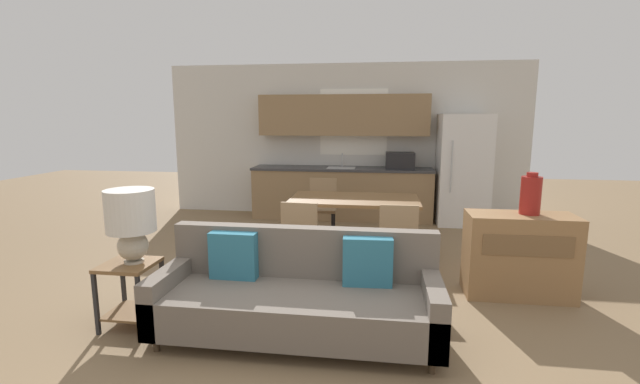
# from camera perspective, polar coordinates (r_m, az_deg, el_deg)

# --- Properties ---
(ground_plane) EXTENTS (20.00, 20.00, 0.00)m
(ground_plane) POSITION_cam_1_polar(r_m,az_deg,el_deg) (3.62, -3.64, -19.21)
(ground_plane) COLOR #7F6647
(wall_back) EXTENTS (6.40, 0.07, 2.70)m
(wall_back) POSITION_cam_1_polar(r_m,az_deg,el_deg) (7.76, 3.23, 6.89)
(wall_back) COLOR silver
(wall_back) RESTS_ON ground_plane
(kitchen_counter) EXTENTS (3.13, 0.65, 2.15)m
(kitchen_counter) POSITION_cam_1_polar(r_m,az_deg,el_deg) (7.51, 3.12, 2.87)
(kitchen_counter) COLOR #8E704C
(kitchen_counter) RESTS_ON ground_plane
(refrigerator) EXTENTS (0.81, 0.79, 1.82)m
(refrigerator) POSITION_cam_1_polar(r_m,az_deg,el_deg) (7.47, 18.47, 2.84)
(refrigerator) COLOR white
(refrigerator) RESTS_ON ground_plane
(dining_table) EXTENTS (1.61, 0.89, 0.75)m
(dining_table) POSITION_cam_1_polar(r_m,az_deg,el_deg) (5.45, 4.60, -1.44)
(dining_table) COLOR brown
(dining_table) RESTS_ON ground_plane
(couch) EXTENTS (2.25, 0.80, 0.84)m
(couch) POSITION_cam_1_polar(r_m,az_deg,el_deg) (3.58, -2.92, -13.64)
(couch) COLOR #3D2D1E
(couch) RESTS_ON ground_plane
(side_table) EXTENTS (0.42, 0.42, 0.56)m
(side_table) POSITION_cam_1_polar(r_m,az_deg,el_deg) (4.03, -24.00, -11.16)
(side_table) COLOR brown
(side_table) RESTS_ON ground_plane
(table_lamp) EXTENTS (0.40, 0.40, 0.62)m
(table_lamp) POSITION_cam_1_polar(r_m,az_deg,el_deg) (3.87, -23.90, -3.26)
(table_lamp) COLOR #B2A893
(table_lamp) RESTS_ON side_table
(credenza) EXTENTS (1.02, 0.46, 0.83)m
(credenza) POSITION_cam_1_polar(r_m,az_deg,el_deg) (4.70, 25.00, -7.66)
(credenza) COLOR olive
(credenza) RESTS_ON ground_plane
(vase) EXTENTS (0.19, 0.19, 0.41)m
(vase) POSITION_cam_1_polar(r_m,az_deg,el_deg) (4.62, 26.28, -0.33)
(vase) COLOR maroon
(vase) RESTS_ON credenza
(dining_chair_near_right) EXTENTS (0.43, 0.43, 0.87)m
(dining_chair_near_right) POSITION_cam_1_polar(r_m,az_deg,el_deg) (4.69, 10.30, -5.96)
(dining_chair_near_right) COLOR #997A56
(dining_chair_near_right) RESTS_ON ground_plane
(dining_chair_far_left) EXTENTS (0.44, 0.44, 0.87)m
(dining_chair_far_left) POSITION_cam_1_polar(r_m,az_deg,el_deg) (6.31, 0.31, -1.70)
(dining_chair_far_left) COLOR #997A56
(dining_chair_far_left) RESTS_ON ground_plane
(dining_chair_near_left) EXTENTS (0.45, 0.45, 0.87)m
(dining_chair_near_left) POSITION_cam_1_polar(r_m,az_deg,el_deg) (4.74, -2.40, -5.64)
(dining_chair_near_left) COLOR #997A56
(dining_chair_near_left) RESTS_ON ground_plane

